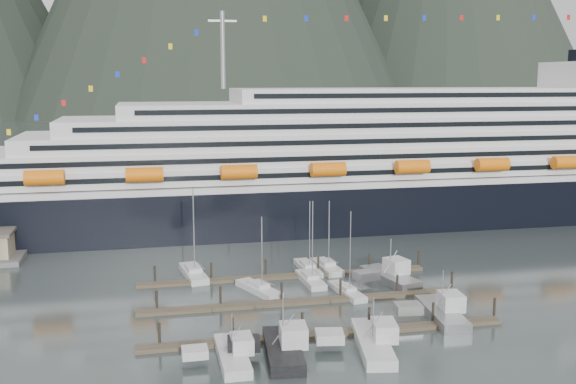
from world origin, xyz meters
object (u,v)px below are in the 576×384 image
Objects in this scene: sailboat_b at (259,289)px; sailboat_c at (311,280)px; sailboat_e at (194,274)px; cruise_ship at (399,169)px; trawler_e at (389,276)px; trawler_c at (371,341)px; sailboat_d at (347,292)px; sailboat_f at (327,267)px; sailboat_g at (308,268)px; trawler_b at (282,348)px; trawler_a at (231,354)px; trawler_d at (441,312)px.

sailboat_c is (8.98, 2.97, 0.01)m from sailboat_b.
cruise_ship is at bearing -61.94° from sailboat_e.
cruise_ship reaches higher than trawler_e.
trawler_c is (9.70, -24.48, 0.49)m from sailboat_b.
sailboat_d is 1.05× the size of sailboat_f.
trawler_c is (-0.50, -34.21, 0.50)m from sailboat_g.
trawler_c is at bearing -83.95° from trawler_b.
sailboat_c is at bearing -119.54° from sailboat_e.
cruise_ship is 49.98m from trawler_e.
sailboat_b is at bearing -16.83° from trawler_a.
cruise_ship reaches higher than trawler_d.
trawler_c is (18.88, -34.96, 0.45)m from sailboat_e.
trawler_d is at bearing -148.81° from sailboat_b.
trawler_c is (-3.27, -20.61, 0.50)m from sailboat_d.
trawler_e reaches higher than trawler_a.
sailboat_e is at bearing -144.87° from cruise_ship.
trawler_a is at bearing 143.22° from sailboat_f.
sailboat_c reaches higher than sailboat_f.
trawler_a is 0.80× the size of trawler_c.
sailboat_e is 19.39m from sailboat_g.
sailboat_c is 7.92m from sailboat_d.
sailboat_b is 0.97× the size of trawler_d.
cruise_ship is 57.65m from sailboat_d.
trawler_d is at bearing -65.92° from trawler_b.
sailboat_c is at bearing 167.41° from sailboat_g.
trawler_a is 30.90m from trawler_d.
sailboat_e reaches higher than trawler_a.
sailboat_f is at bearing -37.02° from sailboat_c.
sailboat_b reaches higher than trawler_a.
sailboat_d is 1.05× the size of trawler_d.
sailboat_g is 29.11m from trawler_d.
sailboat_b is at bearing 131.31° from sailboat_g.
sailboat_c is 27.47m from trawler_c.
sailboat_b is 0.98× the size of trawler_e.
sailboat_b is 9.45m from sailboat_c.
sailboat_d is (12.97, -3.87, -0.01)m from sailboat_b.
sailboat_c is at bearing 22.15° from sailboat_d.
sailboat_g reaches higher than sailboat_f.
sailboat_f is at bearing -31.44° from trawler_a.
trawler_a is at bearing 150.34° from sailboat_g.
cruise_ship is at bearing -24.98° from trawler_b.
trawler_e is (-0.93, 17.26, 0.04)m from trawler_d.
trawler_b is (-14.95, -34.09, 0.56)m from sailboat_f.
trawler_d is at bearing -48.33° from trawler_c.
trawler_d is at bearing -137.79° from sailboat_e.
sailboat_c is (-31.52, -42.46, -11.61)m from cruise_ship.
sailboat_g reaches higher than trawler_e.
trawler_e is at bearing -131.47° from sailboat_g.
trawler_d is (23.85, 7.79, -0.05)m from trawler_b.
trawler_c reaches higher than trawler_a.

